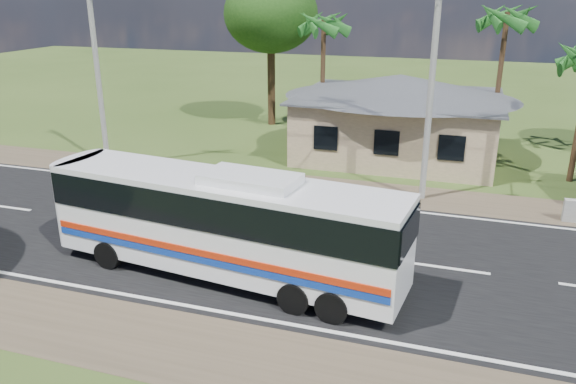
# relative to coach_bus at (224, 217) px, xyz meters

# --- Properties ---
(ground) EXTENTS (120.00, 120.00, 0.00)m
(ground) POSITION_rel_coach_bus_xyz_m (2.28, 2.67, -2.03)
(ground) COLOR #30491A
(ground) RESTS_ON ground
(road) EXTENTS (120.00, 16.00, 0.03)m
(road) POSITION_rel_coach_bus_xyz_m (2.28, 2.67, -2.02)
(road) COLOR black
(road) RESTS_ON ground
(house) EXTENTS (12.40, 10.00, 5.00)m
(house) POSITION_rel_coach_bus_xyz_m (3.28, 15.67, 0.62)
(house) COLOR tan
(house) RESTS_ON ground
(utility_poles) EXTENTS (32.80, 2.22, 11.00)m
(utility_poles) POSITION_rel_coach_bus_xyz_m (4.94, 9.16, 3.74)
(utility_poles) COLOR #9E9E99
(utility_poles) RESTS_ON ground
(palm_mid) EXTENTS (2.80, 2.80, 8.20)m
(palm_mid) POSITION_rel_coach_bus_xyz_m (8.28, 18.17, 5.13)
(palm_mid) COLOR #47301E
(palm_mid) RESTS_ON ground
(palm_far) EXTENTS (2.80, 2.80, 7.70)m
(palm_far) POSITION_rel_coach_bus_xyz_m (-1.72, 18.67, 4.65)
(palm_far) COLOR #47301E
(palm_far) RESTS_ON ground
(tree_behind_house) EXTENTS (6.00, 6.00, 9.61)m
(tree_behind_house) POSITION_rel_coach_bus_xyz_m (-5.72, 20.67, 5.09)
(tree_behind_house) COLOR #47301E
(tree_behind_house) RESTS_ON ground
(coach_bus) EXTENTS (11.60, 3.70, 3.54)m
(coach_bus) POSITION_rel_coach_bus_xyz_m (0.00, 0.00, 0.00)
(coach_bus) COLOR white
(coach_bus) RESTS_ON ground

